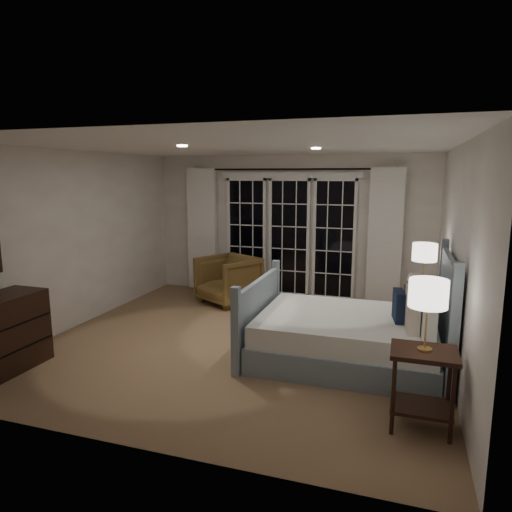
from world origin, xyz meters
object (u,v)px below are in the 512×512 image
(bed, at_px, (351,334))
(nightstand_left, at_px, (423,377))
(nightstand_right, at_px, (421,304))
(lamp_right, at_px, (425,253))
(lamp_left, at_px, (428,294))
(armchair, at_px, (228,280))

(bed, height_order, nightstand_left, bed)
(nightstand_left, xyz_separation_m, nightstand_right, (0.07, 2.56, -0.06))
(lamp_right, bearing_deg, bed, -122.19)
(bed, distance_m, nightstand_right, 1.51)
(nightstand_right, distance_m, lamp_left, 2.68)
(nightstand_left, xyz_separation_m, lamp_right, (0.07, 2.56, 0.65))
(nightstand_right, bearing_deg, armchair, 169.31)
(nightstand_right, height_order, armchair, armchair)
(bed, distance_m, lamp_right, 1.70)
(nightstand_left, bearing_deg, lamp_left, 153.43)
(lamp_left, bearing_deg, lamp_right, 88.49)
(nightstand_left, distance_m, lamp_left, 0.72)
(lamp_left, bearing_deg, nightstand_right, 88.49)
(lamp_left, height_order, lamp_right, lamp_left)
(bed, relative_size, nightstand_right, 3.54)
(nightstand_left, height_order, armchair, armchair)
(nightstand_left, height_order, nightstand_right, nightstand_left)
(bed, bearing_deg, lamp_right, 57.81)
(bed, relative_size, armchair, 2.50)
(bed, height_order, lamp_left, lamp_left)
(armchair, bearing_deg, nightstand_left, -16.68)
(bed, height_order, armchair, bed)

